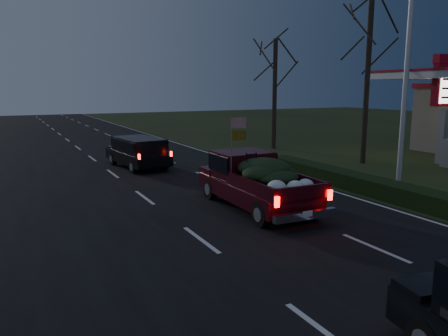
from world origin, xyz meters
name	(u,v)px	position (x,y,z in m)	size (l,w,h in m)	color
ground	(201,240)	(0.00, 0.00, 0.00)	(120.00, 120.00, 0.00)	black
road_asphalt	(201,240)	(0.00, 0.00, 0.01)	(14.00, 120.00, 0.02)	black
hedge_row	(348,180)	(7.80, 3.00, 0.30)	(1.00, 10.00, 0.60)	black
light_pole	(408,46)	(9.50, 2.00, 5.48)	(0.50, 0.90, 9.16)	silver
gas_price_pylon	(447,91)	(16.00, 4.99, 3.77)	(2.00, 0.41, 5.57)	gray
bare_tree_mid	(370,39)	(12.50, 7.00, 6.35)	(3.60, 3.60, 8.50)	black
bare_tree_far	(275,67)	(11.50, 14.00, 5.23)	(3.60, 3.60, 7.00)	black
pickup_truck	(256,178)	(2.90, 2.06, 1.00)	(2.07, 5.16, 2.68)	#3F0812
lead_suv	(138,149)	(1.54, 11.03, 0.93)	(2.27, 4.44, 1.23)	black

